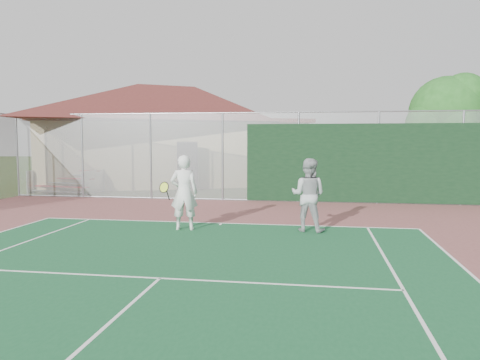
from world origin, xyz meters
name	(u,v)px	position (x,y,z in m)	size (l,w,h in m)	color
back_fence	(301,160)	(2.11, 16.98, 1.67)	(20.08, 0.11, 3.53)	gray
clubhouse	(171,126)	(-5.62, 24.82, 3.23)	(17.39, 14.76, 6.36)	tan
bleachers	(66,181)	(-8.64, 18.53, 0.55)	(2.99, 1.98, 1.04)	#B52D29
tree	(449,116)	(8.37, 20.42, 3.48)	(3.79, 3.59, 5.29)	#342113
player_white_front	(184,193)	(-0.82, 10.78, 1.01)	(1.05, 0.75, 2.02)	silver
player_grey_back	(308,196)	(2.49, 11.12, 0.97)	(1.09, 0.94, 1.93)	#A6A9AB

